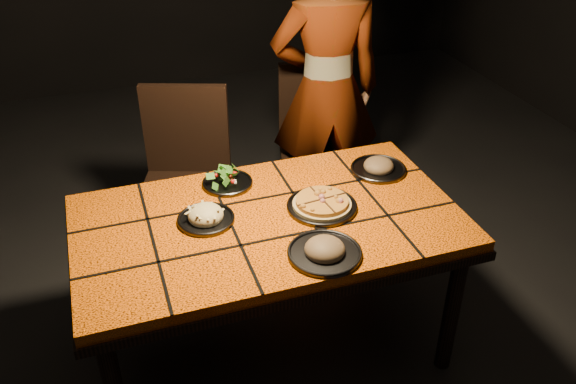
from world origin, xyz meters
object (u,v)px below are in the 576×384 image
object	(u,v)px
chair_far_right	(315,133)
diner	(326,90)
dining_table	(269,233)
chair_far_left	(186,169)
plate_pizza	(322,205)
plate_pasta	(206,217)

from	to	relation	value
chair_far_right	diner	bearing A→B (deg)	-68.69
dining_table	chair_far_left	size ratio (longest dim) A/B	1.61
diner	chair_far_left	bearing A→B (deg)	17.95
diner	plate_pizza	world-z (taller)	diner
chair_far_left	diner	bearing A→B (deg)	27.74
plate_pizza	plate_pasta	world-z (taller)	plate_pasta
diner	plate_pizza	distance (m)	1.02
dining_table	plate_pasta	distance (m)	0.28
dining_table	plate_pasta	world-z (taller)	plate_pasta
chair_far_left	plate_pasta	world-z (taller)	chair_far_left
diner	plate_pizza	xyz separation A→B (m)	(-0.39, -0.94, -0.09)
plate_pizza	plate_pasta	xyz separation A→B (m)	(-0.49, 0.06, 0.00)
plate_pasta	chair_far_left	bearing A→B (deg)	86.76
dining_table	chair_far_right	xyz separation A→B (m)	(0.62, 1.06, -0.13)
chair_far_left	plate_pizza	distance (m)	0.96
chair_far_left	chair_far_right	world-z (taller)	chair_far_left
dining_table	plate_pizza	size ratio (longest dim) A/B	5.36
diner	plate_pasta	bearing A→B (deg)	54.74
dining_table	chair_far_right	world-z (taller)	chair_far_right
plate_pizza	plate_pasta	distance (m)	0.49
dining_table	chair_far_right	bearing A→B (deg)	59.59
chair_far_left	diner	size ratio (longest dim) A/B	0.58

